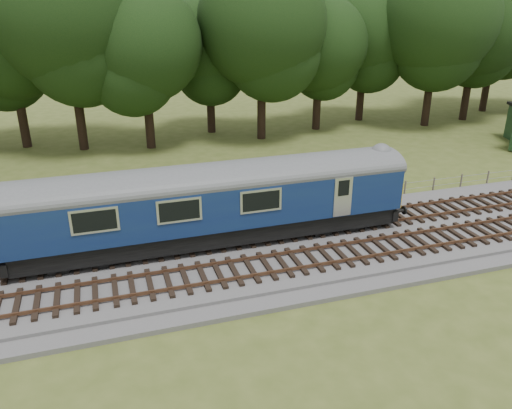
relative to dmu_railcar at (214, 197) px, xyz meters
name	(u,v)px	position (x,y,z in m)	size (l,w,h in m)	color
ground	(311,248)	(4.33, -1.40, -2.61)	(120.00, 120.00, 0.00)	#495720
ballast	(312,245)	(4.33, -1.40, -2.43)	(70.00, 7.00, 0.35)	#4C4C4F
track_north	(300,229)	(4.33, 0.00, -2.19)	(67.20, 2.40, 0.21)	black
track_south	(326,256)	(4.33, -3.00, -2.19)	(67.20, 2.40, 0.21)	black
fence	(279,213)	(4.33, 3.10, -2.61)	(64.00, 0.12, 1.00)	#6B6054
tree_line	(209,136)	(4.33, 20.60, -2.61)	(70.00, 8.00, 18.00)	black
dmu_railcar	(214,197)	(0.00, 0.00, 0.00)	(18.05, 2.86, 3.88)	black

